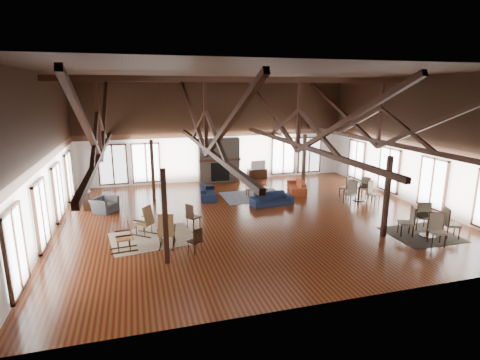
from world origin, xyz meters
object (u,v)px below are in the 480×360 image
object	(u,v)px
sofa_navy_front	(272,199)
coffee_table	(256,189)
cafe_table_near	(429,222)
armchair	(105,205)
sofa_orange	(297,186)
sofa_navy_left	(208,192)
tv_console	(257,174)
cafe_table_far	(359,190)

from	to	relation	value
sofa_navy_front	coffee_table	bearing A→B (deg)	91.38
cafe_table_near	armchair	bearing A→B (deg)	151.73
sofa_orange	cafe_table_near	xyz separation A→B (m)	(2.09, -7.21, 0.26)
sofa_navy_left	sofa_orange	distance (m)	4.83
sofa_navy_front	tv_console	distance (m)	5.51
sofa_navy_left	armchair	bearing A→B (deg)	109.52
sofa_navy_front	cafe_table_far	size ratio (longest dim) A/B	0.96
armchair	coffee_table	bearing A→B (deg)	-49.89
coffee_table	armchair	bearing A→B (deg)	-162.77
sofa_navy_left	coffee_table	size ratio (longest dim) A/B	1.66
sofa_orange	cafe_table_far	world-z (taller)	cafe_table_far
coffee_table	cafe_table_far	bearing A→B (deg)	-14.46
sofa_navy_front	cafe_table_near	distance (m)	6.79
armchair	sofa_orange	bearing A→B (deg)	-50.47
cafe_table_far	coffee_table	bearing A→B (deg)	153.87
coffee_table	cafe_table_far	distance (m)	5.13
cafe_table_far	tv_console	xyz separation A→B (m)	(-3.34, 5.90, -0.25)
cafe_table_far	sofa_navy_front	bearing A→B (deg)	173.64
sofa_orange	armchair	size ratio (longest dim) A/B	2.02
sofa_navy_left	cafe_table_near	size ratio (longest dim) A/B	0.92
sofa_navy_left	cafe_table_near	world-z (taller)	cafe_table_near
cafe_table_near	tv_console	world-z (taller)	cafe_table_near
sofa_navy_left	sofa_orange	size ratio (longest dim) A/B	0.97
sofa_navy_left	coffee_table	bearing A→B (deg)	-88.10
sofa_orange	sofa_navy_front	bearing A→B (deg)	-32.34
sofa_navy_left	tv_console	distance (m)	5.05
sofa_orange	tv_console	world-z (taller)	sofa_orange
sofa_navy_left	armchair	distance (m)	5.00
coffee_table	cafe_table_far	size ratio (longest dim) A/B	0.57
armchair	tv_console	bearing A→B (deg)	-28.75
sofa_navy_front	sofa_orange	size ratio (longest dim) A/B	0.98
sofa_navy_left	cafe_table_far	distance (m)	7.54
coffee_table	sofa_orange	bearing A→B (deg)	14.78
armchair	cafe_table_far	size ratio (longest dim) A/B	0.48
tv_console	cafe_table_far	bearing A→B (deg)	-60.46
cafe_table_near	cafe_table_far	bearing A→B (deg)	87.85
coffee_table	cafe_table_near	xyz separation A→B (m)	(4.42, -7.08, 0.19)
sofa_navy_front	coffee_table	world-z (taller)	sofa_navy_front
cafe_table_near	cafe_table_far	distance (m)	4.83
coffee_table	tv_console	bearing A→B (deg)	82.51
tv_console	sofa_navy_front	bearing A→B (deg)	-101.14
coffee_table	tv_console	xyz separation A→B (m)	(1.26, 3.64, -0.08)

